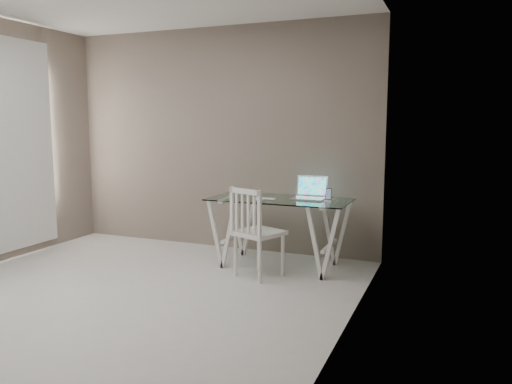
% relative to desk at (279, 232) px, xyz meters
% --- Properties ---
extents(room, '(4.50, 4.52, 2.71)m').
position_rel_desk_xyz_m(room, '(-1.05, -1.66, 1.33)').
color(room, '#B0AEA9').
rests_on(room, ground).
extents(desk, '(1.50, 0.70, 0.75)m').
position_rel_desk_xyz_m(desk, '(0.00, 0.00, 0.00)').
color(desk, silver).
rests_on(desk, ground).
extents(chair, '(0.55, 0.55, 0.92)m').
position_rel_desk_xyz_m(chair, '(-0.10, -0.47, 0.12)').
color(chair, silver).
rests_on(chair, ground).
extents(laptop, '(0.34, 0.30, 0.24)m').
position_rel_desk_xyz_m(laptop, '(0.30, 0.14, 0.42)').
color(laptop, silver).
rests_on(laptop, desk).
extents(keyboard, '(0.25, 0.11, 0.01)m').
position_rel_desk_xyz_m(keyboard, '(-0.15, -0.07, 0.37)').
color(keyboard, silver).
rests_on(keyboard, desk).
extents(mouse, '(0.12, 0.07, 0.04)m').
position_rel_desk_xyz_m(mouse, '(-0.15, -0.22, 0.38)').
color(mouse, white).
rests_on(mouse, desk).
extents(phone_dock, '(0.07, 0.07, 0.14)m').
position_rel_desk_xyz_m(phone_dock, '(0.53, 0.03, 0.40)').
color(phone_dock, white).
rests_on(phone_dock, desk).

